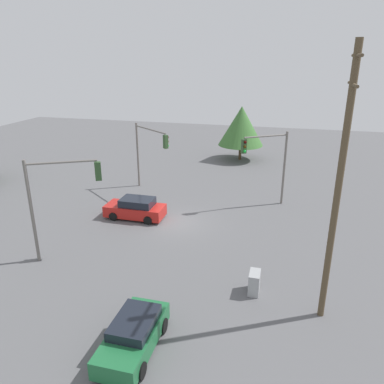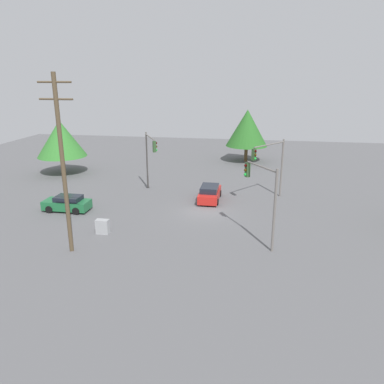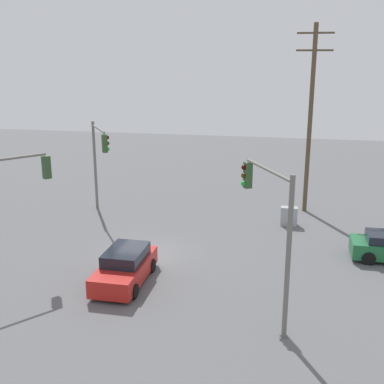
{
  "view_description": "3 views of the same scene",
  "coord_description": "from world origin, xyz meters",
  "px_view_note": "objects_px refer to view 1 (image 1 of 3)",
  "views": [
    {
      "loc": [
        -23.11,
        -7.17,
        11.14
      ],
      "look_at": [
        0.01,
        -1.11,
        2.41
      ],
      "focal_mm": 35.0,
      "sensor_mm": 36.0,
      "label": 1
    },
    {
      "loc": [
        4.16,
        -30.93,
        11.52
      ],
      "look_at": [
        -0.96,
        -0.9,
        2.03
      ],
      "focal_mm": 35.0,
      "sensor_mm": 36.0,
      "label": 2
    },
    {
      "loc": [
        -6.86,
        21.83,
        9.63
      ],
      "look_at": [
        -1.8,
        -2.42,
        2.78
      ],
      "focal_mm": 45.0,
      "sensor_mm": 36.0,
      "label": 3
    }
  ],
  "objects_px": {
    "sedan_green": "(134,335)",
    "sedan_red": "(136,209)",
    "traffic_signal_main": "(149,147)",
    "traffic_signal_aux": "(268,157)",
    "traffic_signal_cross": "(59,191)",
    "electrical_cabinet": "(254,282)"
  },
  "relations": [
    {
      "from": "traffic_signal_cross",
      "to": "traffic_signal_aux",
      "type": "xyz_separation_m",
      "value": [
        11.03,
        -10.62,
        -0.13
      ]
    },
    {
      "from": "traffic_signal_main",
      "to": "traffic_signal_aux",
      "type": "bearing_deg",
      "value": 32.7
    },
    {
      "from": "sedan_green",
      "to": "electrical_cabinet",
      "type": "xyz_separation_m",
      "value": [
        5.09,
        -4.28,
        -0.11
      ]
    },
    {
      "from": "sedan_green",
      "to": "sedan_red",
      "type": "relative_size",
      "value": 0.95
    },
    {
      "from": "sedan_green",
      "to": "traffic_signal_aux",
      "type": "distance_m",
      "value": 17.63
    },
    {
      "from": "sedan_green",
      "to": "sedan_red",
      "type": "xyz_separation_m",
      "value": [
        12.14,
        5.0,
        0.05
      ]
    },
    {
      "from": "electrical_cabinet",
      "to": "sedan_red",
      "type": "bearing_deg",
      "value": 52.77
    },
    {
      "from": "traffic_signal_main",
      "to": "sedan_green",
      "type": "bearing_deg",
      "value": -33.73
    },
    {
      "from": "traffic_signal_main",
      "to": "traffic_signal_cross",
      "type": "bearing_deg",
      "value": -55.88
    },
    {
      "from": "sedan_green",
      "to": "traffic_signal_cross",
      "type": "xyz_separation_m",
      "value": [
        5.83,
        6.7,
        3.45
      ]
    },
    {
      "from": "sedan_green",
      "to": "traffic_signal_main",
      "type": "xyz_separation_m",
      "value": [
        17.72,
        5.97,
        3.32
      ]
    },
    {
      "from": "sedan_red",
      "to": "sedan_green",
      "type": "bearing_deg",
      "value": -157.6
    },
    {
      "from": "sedan_red",
      "to": "traffic_signal_cross",
      "type": "xyz_separation_m",
      "value": [
        -6.31,
        1.7,
        3.41
      ]
    },
    {
      "from": "traffic_signal_main",
      "to": "electrical_cabinet",
      "type": "bearing_deg",
      "value": -13.3
    },
    {
      "from": "traffic_signal_main",
      "to": "electrical_cabinet",
      "type": "xyz_separation_m",
      "value": [
        -12.63,
        -10.24,
        -3.43
      ]
    },
    {
      "from": "sedan_red",
      "to": "electrical_cabinet",
      "type": "xyz_separation_m",
      "value": [
        -7.05,
        -9.28,
        -0.16
      ]
    },
    {
      "from": "traffic_signal_cross",
      "to": "traffic_signal_aux",
      "type": "distance_m",
      "value": 15.31
    },
    {
      "from": "traffic_signal_cross",
      "to": "electrical_cabinet",
      "type": "xyz_separation_m",
      "value": [
        -0.74,
        -10.98,
        -3.56
      ]
    },
    {
      "from": "sedan_green",
      "to": "electrical_cabinet",
      "type": "relative_size",
      "value": 3.61
    },
    {
      "from": "sedan_green",
      "to": "traffic_signal_aux",
      "type": "relative_size",
      "value": 0.7
    },
    {
      "from": "sedan_red",
      "to": "traffic_signal_aux",
      "type": "xyz_separation_m",
      "value": [
        4.73,
        -8.92,
        3.28
      ]
    },
    {
      "from": "sedan_red",
      "to": "electrical_cabinet",
      "type": "bearing_deg",
      "value": -127.23
    }
  ]
}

